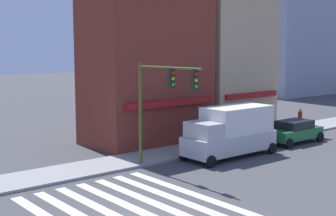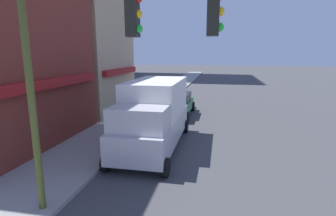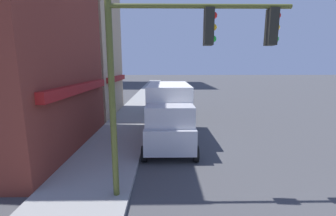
{
  "view_description": "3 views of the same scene",
  "coord_description": "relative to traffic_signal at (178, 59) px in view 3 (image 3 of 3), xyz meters",
  "views": [
    {
      "loc": [
        -10.73,
        -14.25,
        6.54
      ],
      "look_at": [
        4.4,
        4.0,
        3.5
      ],
      "focal_mm": 50.0,
      "sensor_mm": 36.0,
      "label": 1
    },
    {
      "loc": [
        -1.17,
        1.85,
        4.21
      ],
      "look_at": [
        13.08,
        4.7,
        1.2
      ],
      "focal_mm": 28.0,
      "sensor_mm": 36.0,
      "label": 2
    },
    {
      "loc": [
        -1.88,
        4.91,
        4.02
      ],
      "look_at": [
        13.08,
        4.7,
        1.2
      ],
      "focal_mm": 24.0,
      "sensor_mm": 36.0,
      "label": 3
    }
  ],
  "objects": [
    {
      "name": "storefront_row",
      "position": [
        7.88,
        6.95,
        1.2
      ],
      "size": [
        15.51,
        5.3,
        10.92
      ],
      "color": "maroon",
      "rests_on": "ground_plane"
    },
    {
      "name": "traffic_signal",
      "position": [
        0.0,
        0.0,
        0.0
      ],
      "size": [
        0.32,
        4.94,
        5.76
      ],
      "color": "#474C1E",
      "rests_on": "ground_plane"
    },
    {
      "name": "box_truck_silver",
      "position": [
        5.51,
        0.15,
        -2.61
      ],
      "size": [
        6.21,
        2.42,
        3.04
      ],
      "rotation": [
        0.0,
        0.0,
        -0.0
      ],
      "color": "#B7B7BC",
      "rests_on": "ground_plane"
    },
    {
      "name": "sedan_green",
      "position": [
        11.94,
        0.15,
        -3.36
      ],
      "size": [
        4.41,
        2.02,
        1.59
      ],
      "rotation": [
        0.0,
        0.0,
        0.0
      ],
      "color": "#1E6638",
      "rests_on": "ground_plane"
    },
    {
      "name": "pedestrian_red_jacket",
      "position": [
        15.32,
        2.02,
        -3.13
      ],
      "size": [
        0.32,
        0.32,
        1.77
      ],
      "rotation": [
        0.0,
        0.0,
        4.91
      ],
      "color": "#23232D",
      "rests_on": "sidewalk_left"
    }
  ]
}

